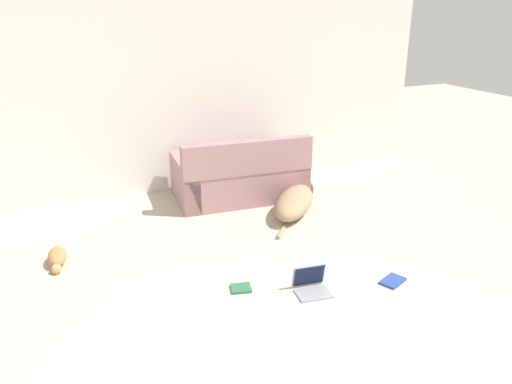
{
  "coord_description": "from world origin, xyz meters",
  "views": [
    {
      "loc": [
        -1.45,
        -1.89,
        2.36
      ],
      "look_at": [
        0.29,
        2.14,
        0.68
      ],
      "focal_mm": 35.0,
      "sensor_mm": 36.0,
      "label": 1
    }
  ],
  "objects_px": {
    "couch": "(240,177)",
    "cat": "(57,258)",
    "dog": "(295,201)",
    "book_blue": "(393,281)",
    "book_green": "(241,288)",
    "laptop_open": "(311,283)"
  },
  "relations": [
    {
      "from": "couch",
      "to": "cat",
      "type": "distance_m",
      "value": 2.45
    },
    {
      "from": "dog",
      "to": "book_blue",
      "type": "xyz_separation_m",
      "value": [
        0.06,
        -1.77,
        -0.13
      ]
    },
    {
      "from": "book_blue",
      "to": "book_green",
      "type": "distance_m",
      "value": 1.37
    },
    {
      "from": "couch",
      "to": "cat",
      "type": "xyz_separation_m",
      "value": [
        -2.25,
        -0.93,
        -0.2
      ]
    },
    {
      "from": "dog",
      "to": "cat",
      "type": "distance_m",
      "value": 2.69
    },
    {
      "from": "couch",
      "to": "book_green",
      "type": "relative_size",
      "value": 8.04
    },
    {
      "from": "dog",
      "to": "cat",
      "type": "relative_size",
      "value": 2.32
    },
    {
      "from": "couch",
      "to": "laptop_open",
      "type": "xyz_separation_m",
      "value": [
        -0.25,
        -2.29,
        -0.2
      ]
    },
    {
      "from": "dog",
      "to": "couch",
      "type": "bearing_deg",
      "value": 72.44
    },
    {
      "from": "couch",
      "to": "dog",
      "type": "bearing_deg",
      "value": 125.27
    },
    {
      "from": "cat",
      "to": "laptop_open",
      "type": "xyz_separation_m",
      "value": [
        2.0,
        -1.36,
        -0.0
      ]
    },
    {
      "from": "book_blue",
      "to": "laptop_open",
      "type": "bearing_deg",
      "value": 166.59
    },
    {
      "from": "dog",
      "to": "laptop_open",
      "type": "height_order",
      "value": "dog"
    },
    {
      "from": "couch",
      "to": "cat",
      "type": "relative_size",
      "value": 3.38
    },
    {
      "from": "laptop_open",
      "to": "cat",
      "type": "bearing_deg",
      "value": 152.72
    },
    {
      "from": "couch",
      "to": "dog",
      "type": "xyz_separation_m",
      "value": [
        0.43,
        -0.7,
        -0.13
      ]
    },
    {
      "from": "couch",
      "to": "laptop_open",
      "type": "height_order",
      "value": "couch"
    },
    {
      "from": "couch",
      "to": "book_blue",
      "type": "height_order",
      "value": "couch"
    },
    {
      "from": "cat",
      "to": "laptop_open",
      "type": "distance_m",
      "value": 2.42
    },
    {
      "from": "couch",
      "to": "dog",
      "type": "distance_m",
      "value": 0.83
    },
    {
      "from": "laptop_open",
      "to": "book_green",
      "type": "bearing_deg",
      "value": 162.45
    },
    {
      "from": "dog",
      "to": "book_blue",
      "type": "relative_size",
      "value": 4.13
    }
  ]
}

